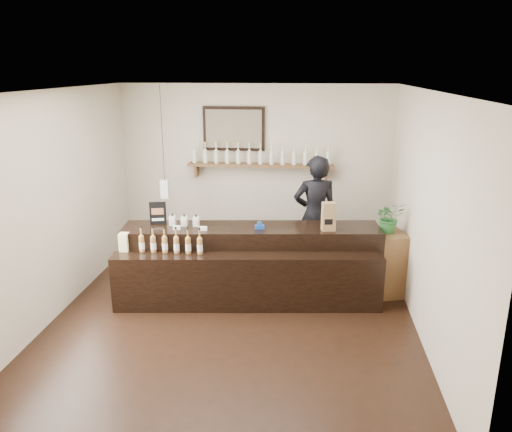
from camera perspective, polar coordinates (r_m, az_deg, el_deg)
The scene contains 10 objects.
ground at distance 6.51m, azimuth -2.51°, elevation -11.30°, with size 5.00×5.00×0.00m, color black.
room_shell at distance 5.90m, azimuth -2.71°, elevation 3.45°, with size 5.00×5.00×5.00m.
back_wall_decor at distance 8.22m, azimuth -1.19°, elevation 7.59°, with size 2.66×0.96×1.69m.
counter at distance 6.81m, azimuth -0.69°, elevation -5.72°, with size 3.53×1.29×1.14m.
promo_sign at distance 6.96m, azimuth -11.15°, elevation 0.33°, with size 0.22×0.07×0.31m.
paper_bag at distance 6.62m, azimuth 8.30°, elevation -0.06°, with size 0.19×0.16×0.38m.
tape_dispenser at distance 6.65m, azimuth 0.43°, elevation -1.16°, with size 0.13×0.08×0.10m.
side_cabinet at distance 7.20m, azimuth 14.61°, elevation -5.14°, with size 0.60×0.71×0.88m.
potted_plant at distance 6.99m, azimuth 15.00°, elevation -0.15°, with size 0.38×0.33×0.42m, color #2C6F31.
shopkeeper at distance 7.51m, azimuth 6.79°, elevation 0.94°, with size 0.75×0.49×2.06m, color black.
Camera 1 is at (0.89, -5.68, 3.05)m, focal length 35.00 mm.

